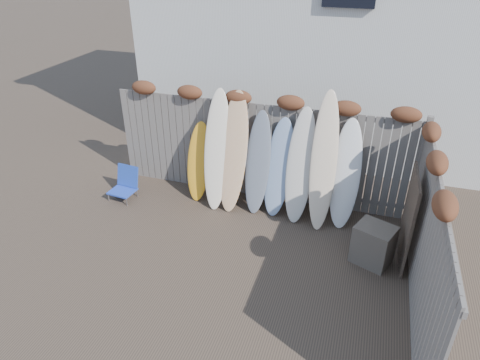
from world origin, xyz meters
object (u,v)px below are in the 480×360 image
(wooden_crate, at_px, (373,244))
(surfboard_0, at_px, (199,162))
(lattice_panel, at_px, (408,220))
(beach_chair, at_px, (125,184))

(wooden_crate, distance_m, surfboard_0, 3.71)
(lattice_panel, xyz_separation_m, surfboard_0, (-3.98, 0.88, -0.01))
(wooden_crate, height_order, surfboard_0, surfboard_0)
(beach_chair, relative_size, lattice_panel, 0.41)
(beach_chair, bearing_deg, lattice_panel, -3.95)
(lattice_panel, relative_size, surfboard_0, 0.98)
(beach_chair, distance_m, surfboard_0, 1.62)
(lattice_panel, distance_m, surfboard_0, 4.07)
(beach_chair, bearing_deg, wooden_crate, -6.75)
(beach_chair, height_order, surfboard_0, surfboard_0)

